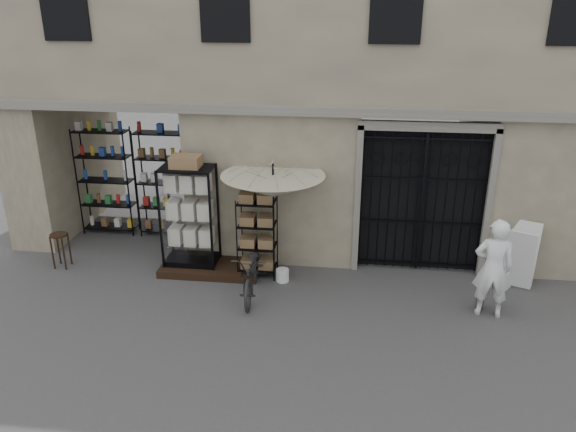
# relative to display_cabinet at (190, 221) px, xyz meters

# --- Properties ---
(ground) EXTENTS (80.00, 80.00, 0.00)m
(ground) POSITION_rel_display_cabinet_xyz_m (2.80, -1.62, -1.06)
(ground) COLOR black
(ground) RESTS_ON ground
(main_building) EXTENTS (14.00, 4.00, 9.00)m
(main_building) POSITION_rel_display_cabinet_xyz_m (2.80, 2.38, 3.44)
(main_building) COLOR gray
(main_building) RESTS_ON ground
(shop_recess) EXTENTS (3.00, 1.70, 3.00)m
(shop_recess) POSITION_rel_display_cabinet_xyz_m (-1.70, 1.18, 0.44)
(shop_recess) COLOR black
(shop_recess) RESTS_ON ground
(shop_shelving) EXTENTS (2.70, 0.50, 2.50)m
(shop_shelving) POSITION_rel_display_cabinet_xyz_m (-1.75, 1.68, 0.19)
(shop_shelving) COLOR black
(shop_shelving) RESTS_ON ground
(iron_gate) EXTENTS (2.50, 0.21, 3.00)m
(iron_gate) POSITION_rel_display_cabinet_xyz_m (4.55, 0.65, 0.44)
(iron_gate) COLOR black
(iron_gate) RESTS_ON ground
(step_platform) EXTENTS (2.00, 0.90, 0.15)m
(step_platform) POSITION_rel_display_cabinet_xyz_m (0.40, -0.07, -0.99)
(step_platform) COLOR black
(step_platform) RESTS_ON ground
(display_cabinet) EXTENTS (1.17, 0.95, 2.20)m
(display_cabinet) POSITION_rel_display_cabinet_xyz_m (0.00, 0.00, 0.00)
(display_cabinet) COLOR black
(display_cabinet) RESTS_ON step_platform
(wire_rack) EXTENTS (0.79, 0.62, 1.65)m
(wire_rack) POSITION_rel_display_cabinet_xyz_m (1.37, -0.06, -0.25)
(wire_rack) COLOR black
(wire_rack) RESTS_ON ground
(market_umbrella) EXTENTS (2.20, 2.22, 2.81)m
(market_umbrella) POSITION_rel_display_cabinet_xyz_m (1.70, -0.11, 0.96)
(market_umbrella) COLOR black
(market_umbrella) RESTS_ON ground
(white_bucket) EXTENTS (0.32, 0.32, 0.25)m
(white_bucket) POSITION_rel_display_cabinet_xyz_m (1.90, -0.31, -0.94)
(white_bucket) COLOR silver
(white_bucket) RESTS_ON ground
(bicycle) EXTENTS (0.67, 0.97, 1.78)m
(bicycle) POSITION_rel_display_cabinet_xyz_m (1.42, -0.89, -1.06)
(bicycle) COLOR black
(bicycle) RESTS_ON ground
(wooden_stool) EXTENTS (0.35, 0.35, 0.73)m
(wooden_stool) POSITION_rel_display_cabinet_xyz_m (-2.70, -0.23, -0.67)
(wooden_stool) COLOR black
(wooden_stool) RESTS_ON ground
(steel_bollard) EXTENTS (0.15, 0.15, 0.75)m
(steel_bollard) POSITION_rel_display_cabinet_xyz_m (5.55, -0.94, -0.69)
(steel_bollard) COLOR #57585B
(steel_bollard) RESTS_ON ground
(shopkeeper) EXTENTS (0.83, 1.86, 0.43)m
(shopkeeper) POSITION_rel_display_cabinet_xyz_m (5.65, -1.10, -1.06)
(shopkeeper) COLOR white
(shopkeeper) RESTS_ON ground
(easel_sign) EXTENTS (0.80, 0.85, 1.22)m
(easel_sign) POSITION_rel_display_cabinet_xyz_m (6.41, 0.04, -0.43)
(easel_sign) COLOR silver
(easel_sign) RESTS_ON ground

